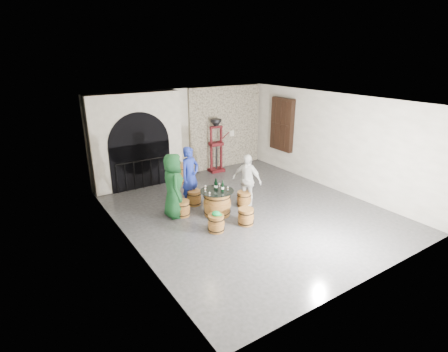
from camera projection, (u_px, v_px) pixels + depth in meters
ground at (248, 211)px, 10.30m from camera, size 8.00×8.00×0.00m
wall_back at (184, 133)px, 12.91m from camera, size 8.00×0.00×8.00m
wall_front at (377, 210)px, 6.61m from camera, size 8.00×0.00×8.00m
wall_left at (127, 183)px, 7.96m from camera, size 0.00×8.00×8.00m
wall_right at (333, 142)px, 11.57m from camera, size 0.00×8.00×8.00m
ceiling at (251, 101)px, 9.22m from camera, size 8.00×8.00×0.00m
stone_facing_panel at (225, 127)px, 13.79m from camera, size 3.20×0.12×3.18m
arched_opening at (137, 141)px, 11.73m from camera, size 3.10×0.60×3.19m
shuttered_window at (282, 125)px, 13.33m from camera, size 0.23×1.10×2.00m
barrel_table at (217, 203)px, 9.95m from camera, size 0.95×0.95×0.74m
barrel_stool_left at (182, 208)px, 9.93m from camera, size 0.45×0.45×0.45m
barrel_stool_far at (194, 198)px, 10.65m from camera, size 0.45×0.45×0.45m
barrel_stool_right at (244, 199)px, 10.55m from camera, size 0.45×0.45×0.45m
barrel_stool_near_right at (246, 217)px, 9.43m from camera, size 0.45×0.45×0.45m
barrel_stool_near_left at (216, 223)px, 9.06m from camera, size 0.45×0.45×0.45m
green_cap at (216, 214)px, 8.97m from camera, size 0.26×0.22×0.12m
person_green at (173, 186)px, 9.68m from camera, size 0.81×1.03×1.84m
person_blue at (190, 176)px, 10.53m from camera, size 0.74×0.59×1.79m
person_white at (247, 180)px, 10.40m from camera, size 0.76×1.02×1.61m
wine_bottle_left at (216, 185)px, 9.84m from camera, size 0.08×0.08×0.32m
wine_bottle_center at (223, 187)px, 9.74m from camera, size 0.08×0.08×0.32m
wine_bottle_right at (215, 185)px, 9.88m from camera, size 0.08×0.08×0.32m
tasting_glass_a at (210, 194)px, 9.48m from camera, size 0.05×0.05×0.10m
tasting_glass_b at (223, 187)px, 9.96m from camera, size 0.05×0.05×0.10m
tasting_glass_c at (205, 187)px, 9.96m from camera, size 0.05×0.05×0.10m
tasting_glass_d at (219, 185)px, 10.13m from camera, size 0.05×0.05×0.10m
tasting_glass_e at (228, 188)px, 9.87m from camera, size 0.05×0.05×0.10m
tasting_glass_f at (205, 190)px, 9.76m from camera, size 0.05×0.05×0.10m
side_barrel at (182, 173)px, 12.39m from camera, size 0.53×0.53×0.70m
corking_press at (216, 142)px, 13.30m from camera, size 0.85×0.49×2.05m
control_box at (232, 133)px, 13.94m from camera, size 0.18×0.10×0.22m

